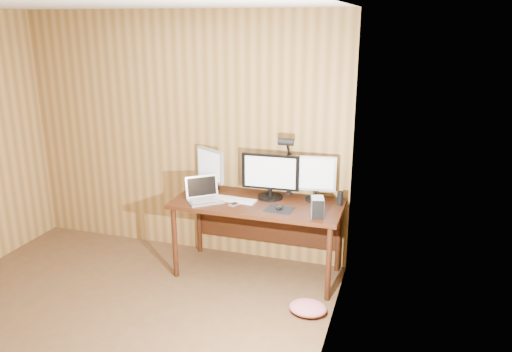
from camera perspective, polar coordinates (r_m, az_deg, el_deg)
The scene contains 14 objects.
room_shell at distance 3.61m, azimuth -22.12°, elevation -2.31°, with size 4.00×4.00×4.00m.
desk at distance 4.82m, azimuth 0.43°, elevation -4.04°, with size 1.60×0.70×0.75m.
monitor_center at distance 4.75m, azimuth 1.66°, elevation 0.06°, with size 0.56×0.24×0.44m.
monitor_left at distance 5.00m, azimuth -5.26°, elevation 0.90°, with size 0.35×0.22×0.43m.
monitor_right at distance 4.71m, azimuth 6.82°, elevation -0.10°, with size 0.39×0.18×0.43m.
laptop at distance 4.76m, azimuth -6.00°, elevation -2.13°, with size 0.40×0.39×0.23m.
keyboard at distance 4.75m, azimuth -2.52°, elevation -2.71°, with size 0.43×0.16×0.02m.
mousepad at distance 4.53m, azimuth 2.67°, elevation -3.84°, with size 0.24×0.20×0.00m, color black.
mouse at distance 4.52m, azimuth 2.67°, elevation -3.60°, with size 0.07×0.11×0.04m, color black.
hard_drive at distance 4.38m, azimuth 7.02°, elevation -3.54°, with size 0.14×0.18×0.17m.
phone at distance 4.64m, azimuth -2.49°, elevation -3.23°, with size 0.09×0.12×0.02m.
speaker at distance 4.68m, azimuth 9.57°, elevation -2.53°, with size 0.05×0.05×0.13m, color black.
desk_lamp at distance 4.75m, azimuth 3.60°, elevation 2.11°, with size 0.14×0.21×0.63m.
fabric_pile at distance 4.40m, azimuth 5.95°, elevation -14.77°, with size 0.32×0.27×0.10m, color #D96977, non-canonical shape.
Camera 1 is at (2.23, -2.60, 2.38)m, focal length 35.00 mm.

